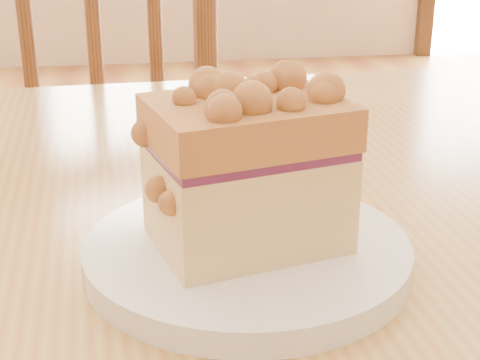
% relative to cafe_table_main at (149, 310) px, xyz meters
% --- Properties ---
extents(cafe_table_main, '(1.13, 0.78, 0.75)m').
position_rel_cafe_table_main_xyz_m(cafe_table_main, '(0.00, 0.00, 0.00)').
color(cafe_table_main, '#B39045').
rests_on(cafe_table_main, ground).
extents(cafe_chair_main, '(0.56, 0.56, 0.96)m').
position_rel_cafe_table_main_xyz_m(cafe_chair_main, '(-0.11, 0.63, -0.16)').
color(cafe_chair_main, brown).
rests_on(cafe_chair_main, ground).
extents(plate, '(0.21, 0.21, 0.02)m').
position_rel_cafe_table_main_xyz_m(plate, '(0.06, -0.14, 0.12)').
color(plate, white).
rests_on(plate, cafe_table_main).
extents(cake_slice, '(0.14, 0.11, 0.11)m').
position_rel_cafe_table_main_xyz_m(cake_slice, '(0.06, -0.13, 0.18)').
color(cake_slice, '#D7BE7A').
rests_on(cake_slice, plate).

